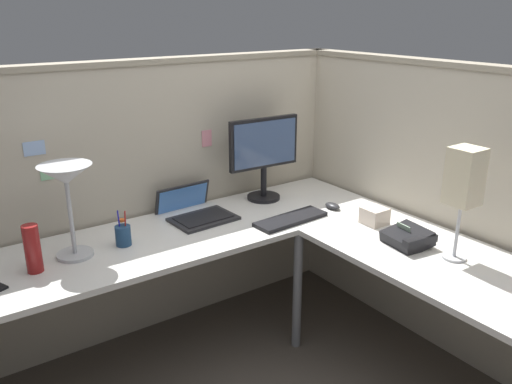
% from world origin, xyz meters
% --- Properties ---
extents(ground_plane, '(6.80, 6.80, 0.00)m').
position_xyz_m(ground_plane, '(0.00, 0.00, 0.00)').
color(ground_plane, '#4C443D').
extents(cubicle_wall_back, '(2.57, 0.12, 1.58)m').
position_xyz_m(cubicle_wall_back, '(-0.36, 0.87, 0.79)').
color(cubicle_wall_back, '#B7AD99').
rests_on(cubicle_wall_back, ground).
extents(cubicle_wall_right, '(0.12, 2.37, 1.58)m').
position_xyz_m(cubicle_wall_right, '(0.87, -0.27, 0.79)').
color(cubicle_wall_right, '#B7AD99').
rests_on(cubicle_wall_right, ground).
extents(desk, '(2.35, 2.15, 0.73)m').
position_xyz_m(desk, '(-0.15, -0.05, 0.63)').
color(desk, silver).
rests_on(desk, ground).
extents(monitor, '(0.46, 0.20, 0.50)m').
position_xyz_m(monitor, '(0.27, 0.64, 1.02)').
color(monitor, black).
rests_on(monitor, desk).
extents(laptop, '(0.36, 0.40, 0.22)m').
position_xyz_m(laptop, '(-0.21, 0.64, 0.75)').
color(laptop, '#232326').
rests_on(laptop, desk).
extents(keyboard, '(0.44, 0.17, 0.02)m').
position_xyz_m(keyboard, '(0.18, 0.26, 0.74)').
color(keyboard, black).
rests_on(keyboard, desk).
extents(computer_mouse, '(0.06, 0.10, 0.03)m').
position_xyz_m(computer_mouse, '(0.50, 0.27, 0.75)').
color(computer_mouse, '#232326').
rests_on(computer_mouse, desk).
extents(desk_lamp_dome, '(0.24, 0.24, 0.44)m').
position_xyz_m(desk_lamp_dome, '(-0.92, 0.50, 1.09)').
color(desk_lamp_dome, '#B7BABF').
rests_on(desk_lamp_dome, desk).
extents(pen_cup, '(0.08, 0.08, 0.18)m').
position_xyz_m(pen_cup, '(-0.68, 0.49, 0.78)').
color(pen_cup, navy).
rests_on(pen_cup, desk).
extents(thermos_flask, '(0.07, 0.07, 0.22)m').
position_xyz_m(thermos_flask, '(-1.11, 0.45, 0.84)').
color(thermos_flask, maroon).
rests_on(thermos_flask, desk).
extents(office_phone, '(0.21, 0.23, 0.11)m').
position_xyz_m(office_phone, '(0.46, -0.32, 0.77)').
color(office_phone, black).
rests_on(office_phone, desk).
extents(desk_lamp_paper, '(0.13, 0.13, 0.53)m').
position_xyz_m(desk_lamp_paper, '(0.52, -0.53, 1.11)').
color(desk_lamp_paper, '#B7BABF').
rests_on(desk_lamp_paper, desk).
extents(tissue_box, '(0.12, 0.12, 0.09)m').
position_xyz_m(tissue_box, '(0.53, -0.03, 0.78)').
color(tissue_box, beige).
rests_on(tissue_box, desk).
extents(pinned_note_leftmost, '(0.10, 0.00, 0.07)m').
position_xyz_m(pinned_note_leftmost, '(-0.97, 0.82, 1.19)').
color(pinned_note_leftmost, '#99B7E5').
extents(pinned_note_middle, '(0.06, 0.00, 0.10)m').
position_xyz_m(pinned_note_middle, '(-0.01, 0.82, 1.11)').
color(pinned_note_middle, pink).
extents(pinned_note_rightmost, '(0.07, 0.00, 0.08)m').
position_xyz_m(pinned_note_rightmost, '(-0.92, 0.82, 1.06)').
color(pinned_note_rightmost, '#8CCC99').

